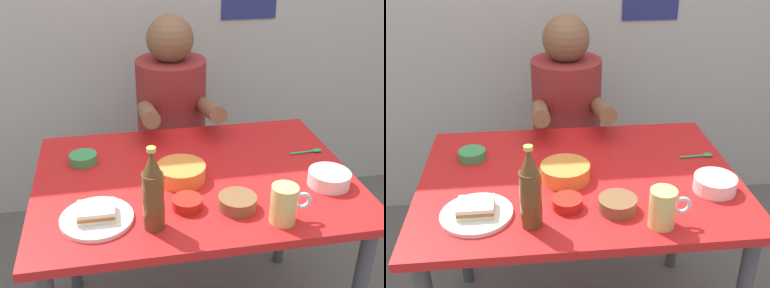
{
  "view_description": "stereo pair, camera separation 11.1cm",
  "coord_description": "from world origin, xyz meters",
  "views": [
    {
      "loc": [
        -0.27,
        -1.39,
        1.58
      ],
      "look_at": [
        0.0,
        0.05,
        0.84
      ],
      "focal_mm": 43.92,
      "sensor_mm": 36.0,
      "label": 1
    },
    {
      "loc": [
        -0.16,
        -1.4,
        1.58
      ],
      "look_at": [
        0.0,
        0.05,
        0.84
      ],
      "focal_mm": 43.92,
      "sensor_mm": 36.0,
      "label": 2
    }
  ],
  "objects": [
    {
      "name": "beer_bottle",
      "position": [
        -0.17,
        -0.26,
        0.86
      ],
      "size": [
        0.06,
        0.06,
        0.26
      ],
      "color": "#593819",
      "rests_on": "dining_table"
    },
    {
      "name": "spoon",
      "position": [
        0.47,
        0.09,
        0.75
      ],
      "size": [
        0.13,
        0.02,
        0.01
      ],
      "color": "#26A559",
      "rests_on": "dining_table"
    },
    {
      "name": "person_seated",
      "position": [
        0.01,
        0.62,
        0.77
      ],
      "size": [
        0.33,
        0.56,
        0.72
      ],
      "color": "maroon",
      "rests_on": "stool"
    },
    {
      "name": "condiment_bowl_brown",
      "position": [
        0.09,
        -0.22,
        0.76
      ],
      "size": [
        0.12,
        0.12,
        0.04
      ],
      "color": "brown",
      "rests_on": "dining_table"
    },
    {
      "name": "stool",
      "position": [
        0.01,
        0.63,
        0.35
      ],
      "size": [
        0.34,
        0.34,
        0.45
      ],
      "color": "#4C4C51",
      "rests_on": "ground"
    },
    {
      "name": "beer_mug",
      "position": [
        0.21,
        -0.31,
        0.8
      ],
      "size": [
        0.13,
        0.08,
        0.12
      ],
      "color": "#D1BC66",
      "rests_on": "dining_table"
    },
    {
      "name": "plate_orange",
      "position": [
        -0.34,
        -0.2,
        0.75
      ],
      "size": [
        0.22,
        0.22,
        0.01
      ],
      "primitive_type": "cylinder",
      "color": "silver",
      "rests_on": "dining_table"
    },
    {
      "name": "dining_table",
      "position": [
        0.0,
        0.0,
        0.65
      ],
      "size": [
        1.1,
        0.8,
        0.74
      ],
      "color": "red",
      "rests_on": "ground"
    },
    {
      "name": "soup_bowl_orange",
      "position": [
        -0.05,
        -0.01,
        0.77
      ],
      "size": [
        0.17,
        0.17,
        0.05
      ],
      "color": "orange",
      "rests_on": "dining_table"
    },
    {
      "name": "sambal_bowl_red",
      "position": [
        -0.06,
        -0.19,
        0.76
      ],
      "size": [
        0.1,
        0.1,
        0.03
      ],
      "color": "#B21E14",
      "rests_on": "dining_table"
    },
    {
      "name": "sandwich",
      "position": [
        -0.34,
        -0.2,
        0.77
      ],
      "size": [
        0.11,
        0.09,
        0.04
      ],
      "color": "beige",
      "rests_on": "plate_orange"
    },
    {
      "name": "rice_bowl_white",
      "position": [
        0.43,
        -0.14,
        0.77
      ],
      "size": [
        0.14,
        0.14,
        0.05
      ],
      "color": "silver",
      "rests_on": "dining_table"
    },
    {
      "name": "dip_bowl_green",
      "position": [
        -0.38,
        0.17,
        0.76
      ],
      "size": [
        0.1,
        0.1,
        0.03
      ],
      "color": "#388C4C",
      "rests_on": "dining_table"
    }
  ]
}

